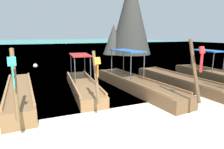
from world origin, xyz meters
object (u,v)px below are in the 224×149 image
at_px(karst_rock, 129,17).
at_px(longtail_boat_turquoise_ribbon, 20,94).
at_px(longtail_boat_orange_ribbon, 83,85).
at_px(longtail_boat_pink_ribbon, 179,81).
at_px(longtail_boat_violet_ribbon, 215,75).
at_px(longtail_boat_red_ribbon, 135,84).
at_px(mooring_buoy_near, 35,66).

bearing_deg(karst_rock, longtail_boat_turquoise_ribbon, -130.34).
height_order(longtail_boat_orange_ribbon, longtail_boat_pink_ribbon, longtail_boat_pink_ribbon).
distance_m(longtail_boat_turquoise_ribbon, longtail_boat_pink_ribbon, 8.54).
bearing_deg(longtail_boat_turquoise_ribbon, longtail_boat_violet_ribbon, -2.01).
xyz_separation_m(longtail_boat_orange_ribbon, longtail_boat_violet_ribbon, (8.75, -0.72, -0.01)).
bearing_deg(longtail_boat_red_ribbon, longtail_boat_orange_ribbon, 161.57).
distance_m(longtail_boat_red_ribbon, longtail_boat_violet_ribbon, 6.13).
bearing_deg(longtail_boat_red_ribbon, longtail_boat_violet_ribbon, 1.44).
height_order(longtail_boat_turquoise_ribbon, longtail_boat_violet_ribbon, longtail_boat_violet_ribbon).
bearing_deg(mooring_buoy_near, longtail_boat_orange_ribbon, -75.54).
bearing_deg(longtail_boat_turquoise_ribbon, mooring_buoy_near, 85.10).
bearing_deg(mooring_buoy_near, longtail_boat_violet_ribbon, -40.31).
bearing_deg(longtail_boat_orange_ribbon, karst_rock, 55.61).
xyz_separation_m(longtail_boat_turquoise_ribbon, mooring_buoy_near, (0.76, 8.89, -0.13)).
height_order(longtail_boat_pink_ribbon, mooring_buoy_near, longtail_boat_pink_ribbon).
bearing_deg(longtail_boat_turquoise_ribbon, longtail_boat_pink_ribbon, -4.26).
height_order(longtail_boat_turquoise_ribbon, karst_rock, karst_rock).
distance_m(longtail_boat_orange_ribbon, longtail_boat_red_ribbon, 2.77).
xyz_separation_m(longtail_boat_orange_ribbon, longtail_boat_pink_ribbon, (5.54, -0.94, -0.06)).
distance_m(longtail_boat_turquoise_ribbon, mooring_buoy_near, 8.92).
bearing_deg(longtail_boat_orange_ribbon, longtail_boat_red_ribbon, -18.43).
xyz_separation_m(longtail_boat_orange_ribbon, mooring_buoy_near, (-2.21, 8.58, -0.13)).
relative_size(longtail_boat_orange_ribbon, karst_rock, 0.53).
xyz_separation_m(longtail_boat_red_ribbon, mooring_buoy_near, (-4.84, 9.45, -0.16)).
distance_m(longtail_boat_turquoise_ribbon, karst_rock, 22.58).
distance_m(longtail_boat_violet_ribbon, mooring_buoy_near, 14.38).
xyz_separation_m(longtail_boat_violet_ribbon, mooring_buoy_near, (-10.96, 9.30, -0.12)).
bearing_deg(karst_rock, longtail_boat_pink_ribbon, -108.19).
distance_m(longtail_boat_pink_ribbon, mooring_buoy_near, 12.28).
distance_m(longtail_boat_orange_ribbon, longtail_boat_pink_ribbon, 5.62).
height_order(longtail_boat_turquoise_ribbon, longtail_boat_pink_ribbon, longtail_boat_pink_ribbon).
height_order(longtail_boat_red_ribbon, longtail_boat_pink_ribbon, longtail_boat_red_ribbon).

